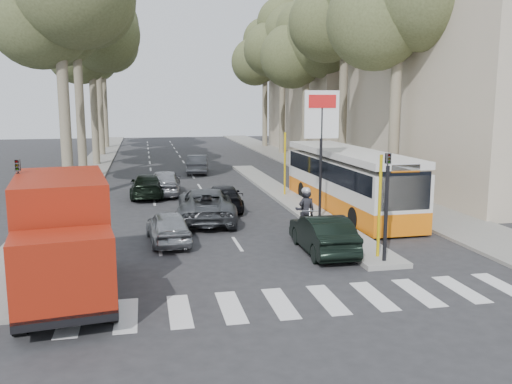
# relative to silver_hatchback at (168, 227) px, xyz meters

# --- Properties ---
(ground) EXTENTS (120.00, 120.00, 0.00)m
(ground) POSITION_rel_silver_hatchback_xyz_m (3.35, -2.70, -0.61)
(ground) COLOR #28282B
(ground) RESTS_ON ground
(sidewalk_right) EXTENTS (3.20, 70.00, 0.12)m
(sidewalk_right) POSITION_rel_silver_hatchback_xyz_m (11.95, 22.30, -0.55)
(sidewalk_right) COLOR gray
(sidewalk_right) RESTS_ON ground
(median_left) EXTENTS (2.40, 64.00, 0.12)m
(median_left) POSITION_rel_silver_hatchback_xyz_m (-4.65, 25.30, -0.55)
(median_left) COLOR gray
(median_left) RESTS_ON ground
(traffic_island) EXTENTS (1.50, 26.00, 0.16)m
(traffic_island) POSITION_rel_silver_hatchback_xyz_m (6.60, 8.30, -0.53)
(traffic_island) COLOR gray
(traffic_island) RESTS_ON ground
(building_near) EXTENTS (11.00, 18.00, 18.00)m
(building_near) POSITION_rel_silver_hatchback_xyz_m (18.85, 9.30, 8.39)
(building_near) COLOR #B7AB91
(building_near) RESTS_ON ground
(building_far) EXTENTS (11.00, 20.00, 16.00)m
(building_far) POSITION_rel_silver_hatchback_xyz_m (18.85, 31.30, 7.39)
(building_far) COLOR #B7A88E
(building_far) RESTS_ON ground
(billboard) EXTENTS (1.50, 12.10, 5.60)m
(billboard) POSITION_rel_silver_hatchback_xyz_m (6.60, 2.30, 3.10)
(billboard) COLOR yellow
(billboard) RESTS_ON ground
(traffic_light_island) EXTENTS (0.16, 0.41, 3.60)m
(traffic_light_island) POSITION_rel_silver_hatchback_xyz_m (6.60, -4.20, 1.88)
(traffic_light_island) COLOR black
(traffic_light_island) RESTS_ON ground
(traffic_light_left) EXTENTS (0.16, 0.41, 3.60)m
(traffic_light_left) POSITION_rel_silver_hatchback_xyz_m (-4.25, -3.70, 1.88)
(traffic_light_left) COLOR black
(traffic_light_left) RESTS_ON ground
(tree_l_b) EXTENTS (7.40, 7.20, 14.88)m
(tree_l_b) POSITION_rel_silver_hatchback_xyz_m (-4.62, 17.42, 10.46)
(tree_l_b) COLOR #6B604C
(tree_l_b) RESTS_ON ground
(tree_l_c) EXTENTS (7.40, 7.20, 13.71)m
(tree_l_c) POSITION_rel_silver_hatchback_xyz_m (-4.42, 25.42, 9.43)
(tree_l_c) COLOR #6B604C
(tree_l_c) RESTS_ON ground
(tree_l_d) EXTENTS (7.40, 7.20, 15.66)m
(tree_l_d) POSITION_rel_silver_hatchback_xyz_m (-4.52, 33.42, 11.15)
(tree_l_d) COLOR #6B604C
(tree_l_d) RESTS_ON ground
(tree_l_e) EXTENTS (7.40, 7.20, 14.49)m
(tree_l_e) POSITION_rel_silver_hatchback_xyz_m (-4.62, 41.42, 10.12)
(tree_l_e) COLOR #6B604C
(tree_l_e) RESTS_ON ground
(tree_r_b) EXTENTS (7.40, 7.20, 15.27)m
(tree_r_b) POSITION_rel_silver_hatchback_xyz_m (12.58, 15.42, 10.81)
(tree_r_b) COLOR #6B604C
(tree_r_b) RESTS_ON ground
(tree_r_c) EXTENTS (7.40, 7.20, 13.32)m
(tree_r_c) POSITION_rel_silver_hatchback_xyz_m (12.38, 23.42, 9.09)
(tree_r_c) COLOR #6B604C
(tree_r_c) RESTS_ON ground
(tree_r_d) EXTENTS (7.40, 7.20, 14.88)m
(tree_r_d) POSITION_rel_silver_hatchback_xyz_m (12.48, 31.42, 10.46)
(tree_r_d) COLOR #6B604C
(tree_r_d) RESTS_ON ground
(tree_r_e) EXTENTS (7.40, 7.20, 14.10)m
(tree_r_e) POSITION_rel_silver_hatchback_xyz_m (12.58, 39.42, 9.78)
(tree_r_e) COLOR #6B604C
(tree_r_e) RESTS_ON ground
(silver_hatchback) EXTENTS (1.70, 3.66, 1.21)m
(silver_hatchback) POSITION_rel_silver_hatchback_xyz_m (0.00, 0.00, 0.00)
(silver_hatchback) COLOR #93969A
(silver_hatchback) RESTS_ON ground
(dark_hatchback) EXTENTS (1.48, 4.05, 1.33)m
(dark_hatchback) POSITION_rel_silver_hatchback_xyz_m (5.15, -2.37, 0.06)
(dark_hatchback) COLOR black
(dark_hatchback) RESTS_ON ground
(queue_car_a) EXTENTS (2.86, 5.41, 1.45)m
(queue_car_a) POSITION_rel_silver_hatchback_xyz_m (1.76, 3.30, 0.12)
(queue_car_a) COLOR #494C51
(queue_car_a) RESTS_ON ground
(queue_car_b) EXTENTS (1.91, 4.20, 1.19)m
(queue_car_b) POSITION_rel_silver_hatchback_xyz_m (2.85, 5.56, -0.01)
(queue_car_b) COLOR black
(queue_car_b) RESTS_ON ground
(queue_car_c) EXTENTS (1.99, 4.32, 1.43)m
(queue_car_c) POSITION_rel_silver_hatchback_xyz_m (0.29, 10.30, 0.11)
(queue_car_c) COLOR #96989E
(queue_car_c) RESTS_ON ground
(queue_car_d) EXTENTS (1.90, 4.16, 1.32)m
(queue_car_d) POSITION_rel_silver_hatchback_xyz_m (2.94, 18.94, 0.05)
(queue_car_d) COLOR #55575D
(queue_car_d) RESTS_ON ground
(queue_car_e) EXTENTS (1.96, 4.43, 1.26)m
(queue_car_e) POSITION_rel_silver_hatchback_xyz_m (-0.65, 9.84, 0.02)
(queue_car_e) COLOR black
(queue_car_e) RESTS_ON ground
(red_truck) EXTENTS (3.03, 6.23, 3.19)m
(red_truck) POSITION_rel_silver_hatchback_xyz_m (-2.98, -5.00, 1.08)
(red_truck) COLOR black
(red_truck) RESTS_ON ground
(city_bus) EXTENTS (2.67, 11.19, 2.93)m
(city_bus) POSITION_rel_silver_hatchback_xyz_m (8.59, 4.25, 0.94)
(city_bus) COLOR orange
(city_bus) RESTS_ON ground
(motorcycle) EXTENTS (0.85, 2.17, 1.85)m
(motorcycle) POSITION_rel_silver_hatchback_xyz_m (5.42, 0.53, 0.23)
(motorcycle) COLOR black
(motorcycle) RESTS_ON ground
(pedestrian_near) EXTENTS (1.13, 1.10, 1.81)m
(pedestrian_near) POSITION_rel_silver_hatchback_xyz_m (12.84, 6.60, 0.42)
(pedestrian_near) COLOR #40344E
(pedestrian_near) RESTS_ON sidewalk_right
(pedestrian_far) EXTENTS (1.36, 0.82, 1.97)m
(pedestrian_far) POSITION_rel_silver_hatchback_xyz_m (12.30, 10.36, 0.50)
(pedestrian_far) COLOR #706254
(pedestrian_far) RESTS_ON sidewalk_right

